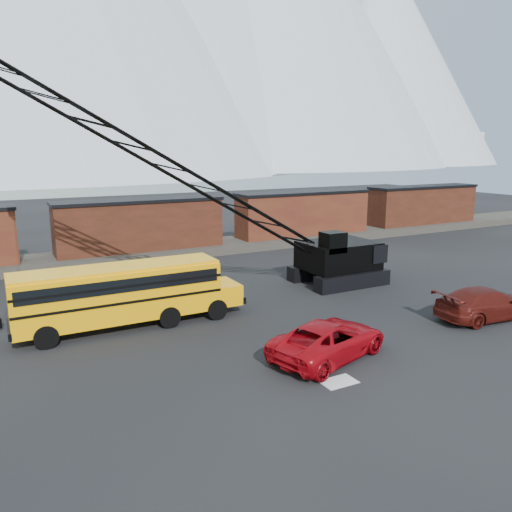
{
  "coord_description": "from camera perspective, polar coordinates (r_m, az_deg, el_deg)",
  "views": [
    {
      "loc": [
        -10.79,
        -18.26,
        8.87
      ],
      "look_at": [
        2.09,
        5.76,
        3.0
      ],
      "focal_mm": 35.0,
      "sensor_mm": 36.0,
      "label": 1
    }
  ],
  "objects": [
    {
      "name": "ground",
      "position": [
        22.99,
        2.24,
        -10.55
      ],
      "size": [
        160.0,
        160.0,
        0.0
      ],
      "primitive_type": "plane",
      "color": "black",
      "rests_on": "ground"
    },
    {
      "name": "gravel_berm",
      "position": [
        42.55,
        -12.92,
        0.29
      ],
      "size": [
        120.0,
        5.0,
        0.7
      ],
      "primitive_type": "cube",
      "color": "#4D4840",
      "rests_on": "ground"
    },
    {
      "name": "boxcar_mid",
      "position": [
        42.13,
        -13.07,
        3.5
      ],
      "size": [
        13.7,
        3.1,
        4.17
      ],
      "color": "#502116",
      "rests_on": "gravel_berm"
    },
    {
      "name": "boxcar_east_near",
      "position": [
        48.75,
        5.43,
        4.9
      ],
      "size": [
        13.7,
        3.1,
        4.17
      ],
      "color": "#4D1916",
      "rests_on": "gravel_berm"
    },
    {
      "name": "boxcar_east_far",
      "position": [
        59.07,
        18.54,
        5.59
      ],
      "size": [
        13.7,
        3.1,
        4.17
      ],
      "color": "#502116",
      "rests_on": "gravel_berm"
    },
    {
      "name": "snow_patch",
      "position": [
        20.23,
        9.42,
        -13.99
      ],
      "size": [
        1.4,
        0.9,
        0.02
      ],
      "primitive_type": "cube",
      "color": "silver",
      "rests_on": "ground"
    },
    {
      "name": "school_bus",
      "position": [
        25.96,
        -14.66,
        -4.07
      ],
      "size": [
        11.65,
        2.65,
        3.19
      ],
      "color": "#FFA705",
      "rests_on": "ground"
    },
    {
      "name": "red_pickup",
      "position": [
        22.02,
        8.33,
        -9.43
      ],
      "size": [
        6.42,
        4.31,
        1.64
      ],
      "primitive_type": "imported",
      "rotation": [
        0.0,
        0.0,
        1.87
      ],
      "color": "#A90811",
      "rests_on": "ground"
    },
    {
      "name": "maroon_suv",
      "position": [
        29.22,
        24.81,
        -4.94
      ],
      "size": [
        6.02,
        2.88,
        1.69
      ],
      "primitive_type": "imported",
      "rotation": [
        0.0,
        0.0,
        1.48
      ],
      "color": "#50130E",
      "rests_on": "ground"
    },
    {
      "name": "crawler_crane",
      "position": [
        28.69,
        -6.62,
        8.34
      ],
      "size": [
        23.72,
        4.2,
        13.61
      ],
      "color": "black",
      "rests_on": "ground"
    }
  ]
}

